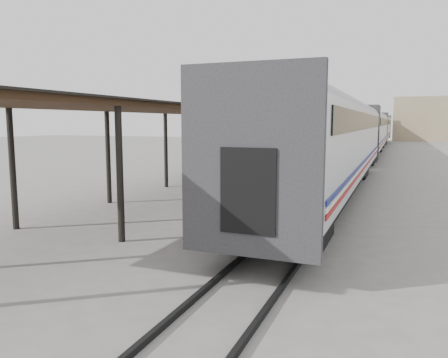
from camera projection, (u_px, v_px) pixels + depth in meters
ground at (193, 230)px, 14.10m from camera, size 160.00×160.00×0.00m
train at (368, 130)px, 43.72m from camera, size 3.45×76.01×4.01m
canopy at (280, 116)px, 36.94m from camera, size 4.90×64.30×4.15m
rails at (367, 156)px, 44.25m from camera, size 1.54×150.00×0.12m
building_far at (446, 119)px, 80.31m from camera, size 18.00×10.00×8.00m
building_left at (318, 124)px, 92.93m from camera, size 12.00×8.00×6.00m
baggage_cart at (231, 211)px, 13.84m from camera, size 1.90×2.66×0.86m
suitcase_stack at (234, 197)px, 14.13m from camera, size 1.41×1.15×0.58m
luggage_tug at (258, 165)px, 28.44m from camera, size 1.19×1.77×1.48m
porter at (223, 183)px, 13.12m from camera, size 0.60×0.68×1.57m
pedestrian at (276, 161)px, 30.35m from camera, size 1.00×0.71×1.58m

